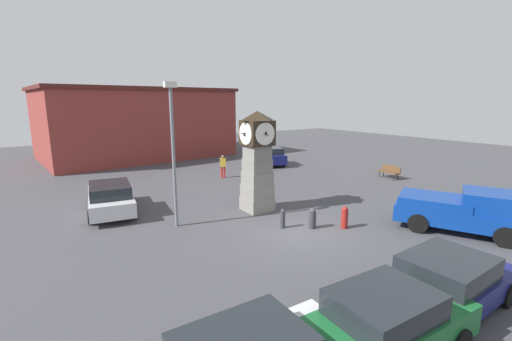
{
  "coord_description": "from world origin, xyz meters",
  "views": [
    {
      "loc": [
        -8.96,
        -10.15,
        5.43
      ],
      "look_at": [
        0.11,
        3.42,
        2.08
      ],
      "focal_mm": 24.0,
      "sensor_mm": 36.0,
      "label": 1
    }
  ],
  "objects_px": {
    "car_by_building": "(450,281)",
    "car_near_tower": "(389,321)",
    "car_silver_hatch": "(270,156)",
    "bollard_far_row": "(283,218)",
    "clock_tower": "(257,161)",
    "pickup_truck": "(462,211)",
    "bollard_near_tower": "(345,217)",
    "bollard_mid_row": "(312,218)",
    "bench": "(390,171)",
    "pedestrian_near_bench": "(223,165)",
    "street_lamp_near_road": "(173,145)",
    "car_far_lot": "(110,197)"
  },
  "relations": [
    {
      "from": "bollard_near_tower",
      "to": "bollard_mid_row",
      "type": "bearing_deg",
      "value": 147.03
    },
    {
      "from": "bollard_far_row",
      "to": "car_far_lot",
      "type": "relative_size",
      "value": 0.18
    },
    {
      "from": "car_silver_hatch",
      "to": "car_near_tower",
      "type": "bearing_deg",
      "value": -119.43
    },
    {
      "from": "bollard_mid_row",
      "to": "pedestrian_near_bench",
      "type": "height_order",
      "value": "pedestrian_near_bench"
    },
    {
      "from": "car_by_building",
      "to": "street_lamp_near_road",
      "type": "height_order",
      "value": "street_lamp_near_road"
    },
    {
      "from": "car_by_building",
      "to": "street_lamp_near_road",
      "type": "relative_size",
      "value": 0.65
    },
    {
      "from": "car_by_building",
      "to": "bench",
      "type": "height_order",
      "value": "car_by_building"
    },
    {
      "from": "bollard_near_tower",
      "to": "street_lamp_near_road",
      "type": "distance_m",
      "value": 7.94
    },
    {
      "from": "pickup_truck",
      "to": "pedestrian_near_bench",
      "type": "relative_size",
      "value": 3.29
    },
    {
      "from": "car_by_building",
      "to": "car_far_lot",
      "type": "distance_m",
      "value": 14.54
    },
    {
      "from": "clock_tower",
      "to": "bollard_mid_row",
      "type": "distance_m",
      "value": 4.03
    },
    {
      "from": "clock_tower",
      "to": "car_silver_hatch",
      "type": "height_order",
      "value": "clock_tower"
    },
    {
      "from": "clock_tower",
      "to": "pickup_truck",
      "type": "height_order",
      "value": "clock_tower"
    },
    {
      "from": "bollard_near_tower",
      "to": "car_near_tower",
      "type": "xyz_separation_m",
      "value": [
        -4.96,
        -5.69,
        0.28
      ]
    },
    {
      "from": "clock_tower",
      "to": "car_by_building",
      "type": "distance_m",
      "value": 9.85
    },
    {
      "from": "car_near_tower",
      "to": "pickup_truck",
      "type": "distance_m",
      "value": 9.08
    },
    {
      "from": "bollard_mid_row",
      "to": "pedestrian_near_bench",
      "type": "distance_m",
      "value": 10.98
    },
    {
      "from": "bollard_mid_row",
      "to": "car_far_lot",
      "type": "bearing_deg",
      "value": 133.97
    },
    {
      "from": "bollard_near_tower",
      "to": "pickup_truck",
      "type": "xyz_separation_m",
      "value": [
        3.71,
        -2.99,
        0.44
      ]
    },
    {
      "from": "bollard_near_tower",
      "to": "bench",
      "type": "bearing_deg",
      "value": 26.01
    },
    {
      "from": "street_lamp_near_road",
      "to": "car_by_building",
      "type": "bearing_deg",
      "value": -68.63
    },
    {
      "from": "bollard_near_tower",
      "to": "bollard_far_row",
      "type": "xyz_separation_m",
      "value": [
        -2.21,
        1.5,
        -0.06
      ]
    },
    {
      "from": "car_silver_hatch",
      "to": "pickup_truck",
      "type": "height_order",
      "value": "pickup_truck"
    },
    {
      "from": "clock_tower",
      "to": "car_by_building",
      "type": "xyz_separation_m",
      "value": [
        -0.37,
        -9.68,
        -1.77
      ]
    },
    {
      "from": "bollard_far_row",
      "to": "car_by_building",
      "type": "relative_size",
      "value": 0.21
    },
    {
      "from": "car_by_building",
      "to": "car_near_tower",
      "type": "bearing_deg",
      "value": -176.6
    },
    {
      "from": "bollard_mid_row",
      "to": "pickup_truck",
      "type": "bearing_deg",
      "value": -37.54
    },
    {
      "from": "car_far_lot",
      "to": "bench",
      "type": "distance_m",
      "value": 18.27
    },
    {
      "from": "bollard_near_tower",
      "to": "car_by_building",
      "type": "relative_size",
      "value": 0.24
    },
    {
      "from": "bollard_far_row",
      "to": "car_by_building",
      "type": "xyz_separation_m",
      "value": [
        0.08,
        -7.02,
        0.33
      ]
    },
    {
      "from": "bollard_mid_row",
      "to": "bollard_near_tower",
      "type": "bearing_deg",
      "value": -32.97
    },
    {
      "from": "bollard_mid_row",
      "to": "car_silver_hatch",
      "type": "distance_m",
      "value": 14.97
    },
    {
      "from": "car_far_lot",
      "to": "pedestrian_near_bench",
      "type": "bearing_deg",
      "value": 24.81
    },
    {
      "from": "clock_tower",
      "to": "car_near_tower",
      "type": "relative_size",
      "value": 1.25
    },
    {
      "from": "car_by_building",
      "to": "pickup_truck",
      "type": "relative_size",
      "value": 0.75
    },
    {
      "from": "car_near_tower",
      "to": "car_by_building",
      "type": "distance_m",
      "value": 2.84
    },
    {
      "from": "bench",
      "to": "pedestrian_near_bench",
      "type": "relative_size",
      "value": 1.02
    },
    {
      "from": "car_silver_hatch",
      "to": "street_lamp_near_road",
      "type": "xyz_separation_m",
      "value": [
        -12.02,
        -9.6,
        2.8
      ]
    },
    {
      "from": "bollard_near_tower",
      "to": "car_silver_hatch",
      "type": "bearing_deg",
      "value": 66.35
    },
    {
      "from": "bollard_mid_row",
      "to": "car_near_tower",
      "type": "height_order",
      "value": "car_near_tower"
    },
    {
      "from": "car_far_lot",
      "to": "clock_tower",
      "type": "bearing_deg",
      "value": -30.4
    },
    {
      "from": "car_far_lot",
      "to": "car_silver_hatch",
      "type": "bearing_deg",
      "value": 23.37
    },
    {
      "from": "clock_tower",
      "to": "street_lamp_near_road",
      "type": "distance_m",
      "value": 4.33
    },
    {
      "from": "pedestrian_near_bench",
      "to": "street_lamp_near_road",
      "type": "bearing_deg",
      "value": -130.43
    },
    {
      "from": "bollard_near_tower",
      "to": "car_far_lot",
      "type": "height_order",
      "value": "car_far_lot"
    },
    {
      "from": "car_near_tower",
      "to": "bench",
      "type": "relative_size",
      "value": 2.39
    },
    {
      "from": "clock_tower",
      "to": "bench",
      "type": "relative_size",
      "value": 2.99
    },
    {
      "from": "car_silver_hatch",
      "to": "bollard_far_row",
      "type": "bearing_deg",
      "value": -123.81
    },
    {
      "from": "pickup_truck",
      "to": "bollard_mid_row",
      "type": "bearing_deg",
      "value": 142.46
    },
    {
      "from": "pickup_truck",
      "to": "pedestrian_near_bench",
      "type": "height_order",
      "value": "pickup_truck"
    }
  ]
}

